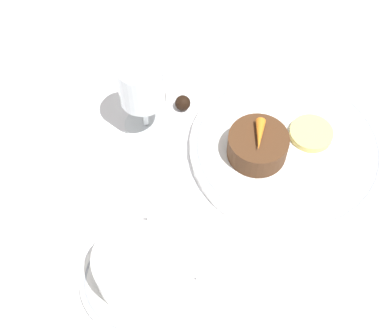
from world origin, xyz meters
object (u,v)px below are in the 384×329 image
(wine_glass, at_px, (142,87))
(dessert_cake, at_px, (258,146))
(dinner_plate, at_px, (287,148))
(coffee_cup, at_px, (136,266))
(fork, at_px, (225,263))

(wine_glass, bearing_deg, dessert_cake, -94.80)
(dinner_plate, bearing_deg, wine_glass, 93.16)
(coffee_cup, xyz_separation_m, dessert_cake, (0.21, -0.10, -0.01))
(coffee_cup, relative_size, fork, 0.66)
(wine_glass, height_order, dessert_cake, wine_glass)
(coffee_cup, height_order, fork, coffee_cup)
(dinner_plate, distance_m, coffee_cup, 0.27)
(fork, distance_m, dessert_cake, 0.16)
(wine_glass, height_order, fork, wine_glass)
(coffee_cup, distance_m, dessert_cake, 0.23)
(dinner_plate, relative_size, fork, 1.46)
(coffee_cup, bearing_deg, dessert_cake, -25.24)
(coffee_cup, height_order, dessert_cake, coffee_cup)
(dinner_plate, relative_size, coffee_cup, 2.22)
(dinner_plate, xyz_separation_m, fork, (-0.19, 0.04, -0.01))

